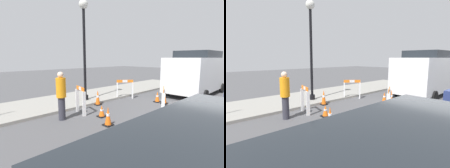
{
  "view_description": "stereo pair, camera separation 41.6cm",
  "coord_description": "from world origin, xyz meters",
  "views": [
    {
      "loc": [
        -6.03,
        -1.9,
        2.25
      ],
      "look_at": [
        -0.19,
        4.01,
        1.0
      ],
      "focal_mm": 28.0,
      "sensor_mm": 36.0,
      "label": 1
    },
    {
      "loc": [
        -5.73,
        -2.18,
        2.25
      ],
      "look_at": [
        -0.19,
        4.01,
        1.0
      ],
      "focal_mm": 28.0,
      "sensor_mm": 36.0,
      "label": 2
    }
  ],
  "objects": [
    {
      "name": "ground_plane",
      "position": [
        0.0,
        0.0,
        0.0
      ],
      "size": [
        60.0,
        60.0,
        0.0
      ],
      "primitive_type": "plane",
      "color": "#4C4C4F"
    },
    {
      "name": "sidewalk_slab",
      "position": [
        0.0,
        6.03,
        0.06
      ],
      "size": [
        18.0,
        3.06,
        0.11
      ],
      "color": "gray",
      "rests_on": "ground_plane"
    },
    {
      "name": "streetlamp_post",
      "position": [
        -0.83,
        5.3,
        3.27
      ],
      "size": [
        0.44,
        0.44,
        4.88
      ],
      "color": "black",
      "rests_on": "sidewalk_slab"
    },
    {
      "name": "barricade_0",
      "position": [
        1.15,
        4.35,
        0.58
      ],
      "size": [
        0.78,
        0.69,
        1.05
      ],
      "rotation": [
        0.0,
        0.0,
        2.44
      ],
      "color": "white",
      "rests_on": "ground_plane"
    },
    {
      "name": "barricade_1",
      "position": [
        -2.12,
        3.86,
        0.59
      ],
      "size": [
        0.29,
        0.77,
        1.12
      ],
      "rotation": [
        0.0,
        0.0,
        4.5
      ],
      "color": "white",
      "rests_on": "ground_plane"
    },
    {
      "name": "barricade_2",
      "position": [
        0.66,
        1.74,
        0.55
      ],
      "size": [
        0.87,
        0.56,
        0.99
      ],
      "rotation": [
        0.0,
        0.0,
        6.78
      ],
      "color": "white",
      "rests_on": "ground_plane"
    },
    {
      "name": "traffic_cone_0",
      "position": [
        -0.76,
        4.4,
        0.36
      ],
      "size": [
        0.3,
        0.3,
        0.73
      ],
      "color": "black",
      "rests_on": "ground_plane"
    },
    {
      "name": "traffic_cone_1",
      "position": [
        1.72,
        2.27,
        0.35
      ],
      "size": [
        0.3,
        0.3,
        0.72
      ],
      "color": "black",
      "rests_on": "ground_plane"
    },
    {
      "name": "traffic_cone_2",
      "position": [
        -1.77,
        2.98,
        0.22
      ],
      "size": [
        0.3,
        0.3,
        0.45
      ],
      "color": "black",
      "rests_on": "ground_plane"
    },
    {
      "name": "traffic_cone_3",
      "position": [
        -2.19,
        2.17,
        0.31
      ],
      "size": [
        0.3,
        0.3,
        0.65
      ],
      "color": "black",
      "rests_on": "ground_plane"
    },
    {
      "name": "traffic_cone_4",
      "position": [
        1.75,
        2.68,
        0.26
      ],
      "size": [
        0.3,
        0.3,
        0.54
      ],
      "color": "black",
      "rests_on": "ground_plane"
    },
    {
      "name": "person_worker",
      "position": [
        -3.01,
        3.75,
        0.95
      ],
      "size": [
        0.37,
        0.37,
        1.76
      ],
      "rotation": [
        0.0,
        0.0,
        -0.09
      ],
      "color": "#33333D",
      "rests_on": "ground_plane"
    },
    {
      "name": "work_van",
      "position": [
        5.32,
        2.06,
        1.43
      ],
      "size": [
        5.21,
        2.26,
        2.66
      ],
      "color": "white",
      "rests_on": "ground_plane"
    }
  ]
}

